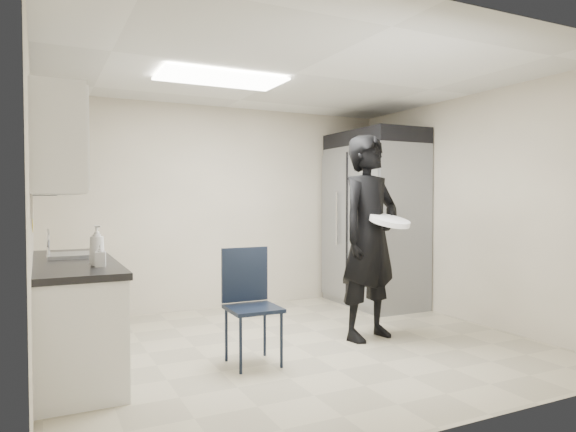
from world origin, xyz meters
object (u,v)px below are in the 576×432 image
lower_counter (74,318)px  folding_chair (253,309)px  man_tuxedo (370,237)px  commercial_fridge (374,226)px

lower_counter → folding_chair: size_ratio=1.98×
lower_counter → man_tuxedo: (2.75, -0.28, 0.60)m
lower_counter → folding_chair: folding_chair is taller
folding_chair → man_tuxedo: size_ratio=0.47×
commercial_fridge → folding_chair: bearing=-146.1°
folding_chair → man_tuxedo: (1.37, 0.25, 0.55)m
commercial_fridge → man_tuxedo: (-1.03, -1.36, -0.02)m
commercial_fridge → folding_chair: (-2.40, -1.61, -0.57)m
folding_chair → lower_counter: bearing=159.6°
folding_chair → commercial_fridge: bearing=34.5°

